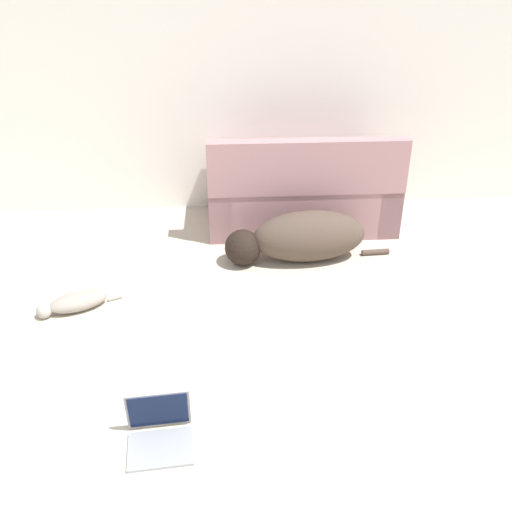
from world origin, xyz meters
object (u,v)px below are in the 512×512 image
object	(u,v)px
couch	(301,196)
dog	(300,238)
laptop_open	(159,426)
cat	(75,302)

from	to	relation	value
couch	dog	xyz separation A→B (m)	(-0.10, -0.66, -0.09)
couch	laptop_open	world-z (taller)	couch
dog	laptop_open	bearing A→B (deg)	58.28
dog	cat	size ratio (longest dim) A/B	2.40
dog	cat	xyz separation A→B (m)	(-1.72, -0.61, -0.14)
laptop_open	couch	bearing A→B (deg)	61.84
couch	cat	distance (m)	2.23
laptop_open	dog	bearing A→B (deg)	57.22
cat	laptop_open	xyz separation A→B (m)	(0.70, -1.27, 0.02)
couch	cat	size ratio (longest dim) A/B	2.90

